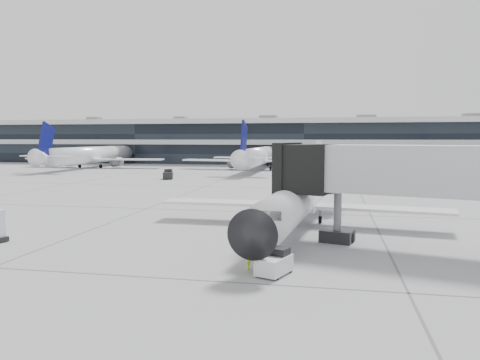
% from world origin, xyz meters
% --- Properties ---
extents(ground, '(220.00, 220.00, 0.00)m').
position_xyz_m(ground, '(0.00, 0.00, 0.00)').
color(ground, gray).
rests_on(ground, ground).
extents(terminal, '(170.00, 22.00, 10.00)m').
position_xyz_m(terminal, '(0.00, 82.00, 5.00)').
color(terminal, black).
rests_on(terminal, ground).
extents(bg_jet_left, '(32.00, 40.00, 9.60)m').
position_xyz_m(bg_jet_left, '(-45.00, 55.00, 0.00)').
color(bg_jet_left, white).
rests_on(bg_jet_left, ground).
extents(bg_jet_center, '(32.00, 40.00, 9.60)m').
position_xyz_m(bg_jet_center, '(-8.00, 55.00, 0.00)').
color(bg_jet_center, white).
rests_on(bg_jet_center, ground).
extents(bg_jet_right, '(32.00, 40.00, 9.60)m').
position_xyz_m(bg_jet_right, '(32.00, 55.00, 0.00)').
color(bg_jet_right, white).
rests_on(bg_jet_right, ground).
extents(regional_jet, '(21.73, 27.14, 6.26)m').
position_xyz_m(regional_jet, '(4.47, -5.22, 2.14)').
color(regional_jet, white).
rests_on(regional_jet, ground).
extents(jet_bridge, '(19.41, 8.53, 6.31)m').
position_xyz_m(jet_bridge, '(13.98, -12.51, 4.60)').
color(jet_bridge, silver).
rests_on(jet_bridge, ground).
extents(ramp_worker, '(0.84, 0.67, 2.02)m').
position_xyz_m(ramp_worker, '(2.90, -17.74, 1.01)').
color(ramp_worker, '#C3FF1A').
rests_on(ramp_worker, ground).
extents(baggage_tug, '(1.75, 2.21, 1.23)m').
position_xyz_m(baggage_tug, '(4.13, -18.37, 0.55)').
color(baggage_tug, white).
rests_on(baggage_tug, ground).
extents(traffic_cone, '(0.49, 0.49, 0.57)m').
position_xyz_m(traffic_cone, '(-8.78, 4.00, 0.27)').
color(traffic_cone, '#E0600B').
rests_on(traffic_cone, ground).
extents(far_tug, '(2.02, 2.74, 1.56)m').
position_xyz_m(far_tug, '(-18.87, 30.19, 0.70)').
color(far_tug, black).
rests_on(far_tug, ground).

